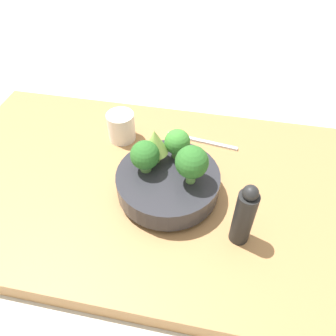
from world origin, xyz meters
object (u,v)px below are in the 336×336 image
bowl (168,182)px  fork (202,141)px  pepper_mill (244,216)px  cup (121,127)px

bowl → fork: size_ratio=1.18×
pepper_mill → fork: pepper_mill is taller
bowl → pepper_mill: (-0.17, 0.09, 0.04)m
pepper_mill → fork: size_ratio=0.81×
bowl → fork: 0.21m
bowl → pepper_mill: bearing=151.9°
fork → pepper_mill: bearing=111.5°
cup → fork: 0.22m
bowl → cup: bearing=-46.4°
cup → pepper_mill: (-0.33, 0.26, 0.04)m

